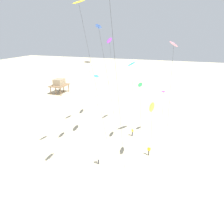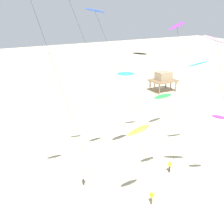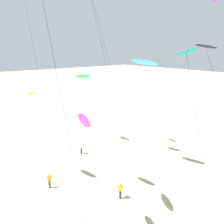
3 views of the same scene
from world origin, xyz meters
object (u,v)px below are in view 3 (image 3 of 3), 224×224
Objects in this scene: kite_black at (206,48)px; kite_flyer_middle at (49,180)px; kite_lime at (32,94)px; kite_green at (83,78)px; kite_flyer_nearest at (81,148)px; kite_cyan at (145,63)px; kite_teal at (187,54)px; kite_flyer_furthest at (120,190)px; kite_magenta at (84,121)px.

kite_black is 8.50× the size of kite_flyer_middle.
kite_green reaches higher than kite_lime.
kite_flyer_nearest is 1.00× the size of kite_flyer_middle.
kite_green is (-0.03, -7.82, -0.95)m from kite_cyan.
kite_flyer_nearest and kite_flyer_middle have the same top height.
kite_cyan is at bearing 89.76° from kite_green.
kite_flyer_furthest is (-4.96, -1.77, -12.43)m from kite_teal.
kite_teal is 17.60m from kite_flyer_middle.
kite_teal is at bearing 28.93° from kite_flyer_middle.
kite_teal is 8.36× the size of kite_flyer_nearest.
kite_green reaches higher than kite_flyer_furthest.
kite_lime reaches higher than kite_magenta.
kite_black is 1.22× the size of kite_green.
kite_green is 10.93m from kite_flyer_furthest.
kite_flyer_nearest is at bearing -156.99° from kite_cyan.
kite_flyer_furthest is (8.12, 4.52, -8.45)m from kite_lime.
kite_flyer_furthest is at bearing -14.19° from kite_flyer_nearest.
kite_flyer_furthest is (-1.59, -9.94, -12.85)m from kite_black.
kite_magenta is 0.82× the size of kite_green.
kite_cyan is 15.56m from kite_flyer_middle.
kite_flyer_nearest is (-7.84, -3.33, -11.27)m from kite_cyan.
kite_magenta is at bearing -33.16° from kite_green.
kite_green reaches higher than kite_flyer_middle.
kite_cyan is 1.10× the size of kite_green.
kite_cyan is at bearing 151.82° from kite_teal.
kite_magenta reaches higher than kite_flyer_middle.
kite_flyer_nearest is (-7.80, 4.49, -10.32)m from kite_green.
kite_black is 12.84m from kite_green.
kite_teal reaches higher than kite_flyer_nearest.
kite_cyan is at bearing 114.76° from kite_magenta.
kite_flyer_furthest is at bearing -62.83° from kite_cyan.
kite_green is at bearing 146.84° from kite_magenta.
kite_black reaches higher than kite_flyer_middle.
kite_black is 6.28m from kite_cyan.
kite_cyan is 12.07m from kite_lime.
kite_flyer_nearest is at bearing 176.38° from kite_teal.
kite_flyer_furthest is (5.95, 4.26, 0.00)m from kite_flyer_middle.
kite_flyer_nearest is at bearing 165.81° from kite_flyer_furthest.
kite_lime is 12.56m from kite_flyer_furthest.
kite_magenta is at bearing -3.39° from kite_lime.
kite_flyer_middle is (-7.99, 0.86, -8.10)m from kite_magenta.
kite_magenta is (0.46, -15.06, -4.75)m from kite_black.
kite_green is (4.95, 2.80, 1.87)m from kite_lime.
kite_lime reaches higher than kite_flyer_furthest.
kite_magenta is 11.41m from kite_flyer_middle.
kite_magenta is at bearing -112.93° from kite_teal.
kite_flyer_furthest is (10.97, -2.77, 0.00)m from kite_flyer_nearest.
kite_teal is at bearing -3.62° from kite_flyer_nearest.
kite_magenta is 6.60m from kite_green.
kite_green is (-4.75, -11.65, -2.54)m from kite_black.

